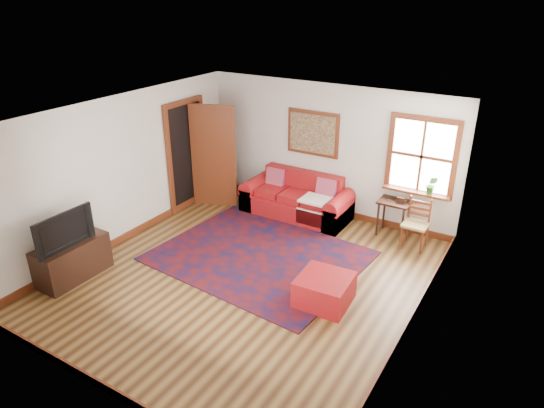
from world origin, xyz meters
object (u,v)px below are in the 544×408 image
Objects in this scene: ladder_back_chair at (417,222)px; media_cabinet at (73,260)px; red_ottoman at (324,290)px; red_leather_sofa at (297,201)px; side_table at (394,207)px.

media_cabinet is (-4.16, -3.65, -0.16)m from ladder_back_chair.
ladder_back_chair is (0.62, 2.26, 0.26)m from red_ottoman.
media_cabinet is (-3.54, -1.38, 0.10)m from red_ottoman.
red_leather_sofa is at bearing 122.46° from red_ottoman.
side_table is at bearing 155.69° from ladder_back_chair.
red_ottoman is 0.83× the size of ladder_back_chair.
red_ottoman is at bearing 21.30° from media_cabinet.
media_cabinet reaches higher than red_ottoman.
side_table reaches higher than media_cabinet.
ladder_back_chair is 5.53m from media_cabinet.
red_ottoman is at bearing -105.23° from ladder_back_chair.
side_table reaches higher than red_ottoman.
ladder_back_chair is 0.79× the size of media_cabinet.
red_leather_sofa is 2.89m from red_ottoman.
media_cabinet is at bearing -116.36° from red_leather_sofa.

